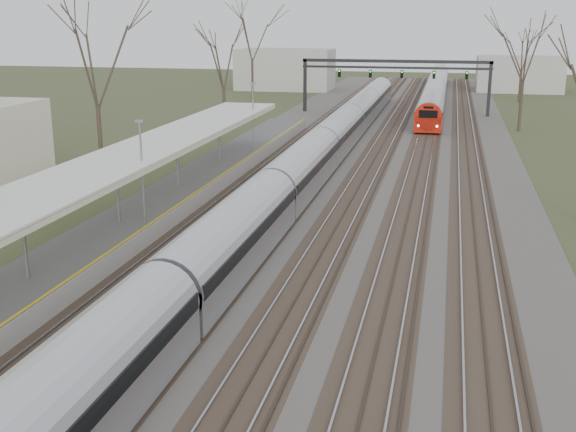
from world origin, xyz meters
The scene contains 7 objects.
track_bed centered at (0.26, 55.00, 0.06)m, with size 24.00×160.00×0.22m.
platform centered at (-9.05, 37.50, 0.50)m, with size 3.50×69.00×1.00m, color #9E9B93.
canopy centered at (-9.05, 32.99, 3.93)m, with size 4.10×50.00×3.11m.
signal_gantry centered at (0.29, 84.99, 4.91)m, with size 21.00×0.59×6.08m.
tree_west_far centered at (-17.00, 48.00, 8.02)m, with size 5.50×5.50×11.33m.
train_near centered at (-2.50, 53.42, 1.48)m, with size 2.62×90.21×3.05m.
train_far centered at (4.50, 100.16, 1.48)m, with size 2.62×60.21×3.05m.
Camera 1 is at (6.39, 2.77, 10.72)m, focal length 45.00 mm.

